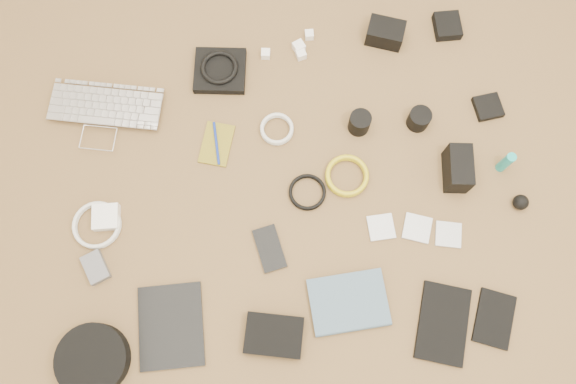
{
  "coord_description": "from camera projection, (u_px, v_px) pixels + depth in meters",
  "views": [
    {
      "loc": [
        -0.06,
        -0.45,
        1.62
      ],
      "look_at": [
        0.01,
        -0.0,
        0.02
      ],
      "focal_mm": 35.0,
      "sensor_mm": 36.0,
      "label": 1
    }
  ],
  "objects": [
    {
      "name": "laptop",
      "position": [
        103.0,
        120.0,
        1.73
      ],
      "size": [
        0.4,
        0.32,
        0.03
      ],
      "primitive_type": "imported",
      "rotation": [
        0.0,
        0.0,
        -0.26
      ],
      "color": "silver",
      "rests_on": "ground"
    },
    {
      "name": "headphone_pouch",
      "position": [
        220.0,
        71.0,
        1.78
      ],
      "size": [
        0.18,
        0.18,
        0.03
      ],
      "primitive_type": "cube",
      "rotation": [
        0.0,
        0.0,
        -0.18
      ],
      "color": "black",
      "rests_on": "ground"
    },
    {
      "name": "headphones",
      "position": [
        219.0,
        67.0,
        1.76
      ],
      "size": [
        0.14,
        0.14,
        0.01
      ],
      "primitive_type": "torus",
      "rotation": [
        0.0,
        0.0,
        -0.2
      ],
      "color": "black",
      "rests_on": "headphone_pouch"
    },
    {
      "name": "charger_a",
      "position": [
        266.0,
        54.0,
        1.79
      ],
      "size": [
        0.03,
        0.03,
        0.03
      ],
      "primitive_type": "cube",
      "rotation": [
        0.0,
        0.0,
        -0.19
      ],
      "color": "white",
      "rests_on": "ground"
    },
    {
      "name": "charger_b",
      "position": [
        309.0,
        35.0,
        1.81
      ],
      "size": [
        0.03,
        0.03,
        0.03
      ],
      "primitive_type": "cube",
      "rotation": [
        0.0,
        0.0,
        -0.07
      ],
      "color": "white",
      "rests_on": "ground"
    },
    {
      "name": "charger_c",
      "position": [
        301.0,
        54.0,
        1.79
      ],
      "size": [
        0.03,
        0.03,
        0.03
      ],
      "primitive_type": "cube",
      "rotation": [
        0.0,
        0.0,
        0.18
      ],
      "color": "white",
      "rests_on": "ground"
    },
    {
      "name": "charger_d",
      "position": [
        299.0,
        47.0,
        1.8
      ],
      "size": [
        0.04,
        0.04,
        0.03
      ],
      "primitive_type": "cube",
      "rotation": [
        0.0,
        0.0,
        0.37
      ],
      "color": "white",
      "rests_on": "ground"
    },
    {
      "name": "dslr_camera",
      "position": [
        385.0,
        33.0,
        1.79
      ],
      "size": [
        0.14,
        0.12,
        0.07
      ],
      "primitive_type": "cube",
      "rotation": [
        0.0,
        0.0,
        -0.4
      ],
      "color": "black",
      "rests_on": "ground"
    },
    {
      "name": "lens_pouch",
      "position": [
        447.0,
        26.0,
        1.82
      ],
      "size": [
        0.09,
        0.1,
        0.03
      ],
      "primitive_type": "cube",
      "rotation": [
        0.0,
        0.0,
        -0.06
      ],
      "color": "black",
      "rests_on": "ground"
    },
    {
      "name": "notebook_olive",
      "position": [
        217.0,
        144.0,
        1.72
      ],
      "size": [
        0.13,
        0.16,
        0.01
      ],
      "primitive_type": "cube",
      "rotation": [
        0.0,
        0.0,
        -0.34
      ],
      "color": "olive",
      "rests_on": "ground"
    },
    {
      "name": "pen_blue",
      "position": [
        216.0,
        143.0,
        1.71
      ],
      "size": [
        0.01,
        0.14,
        0.01
      ],
      "primitive_type": "cylinder",
      "rotation": [
        1.57,
        0.0,
        -0.01
      ],
      "color": "#132A9A",
      "rests_on": "notebook_olive"
    },
    {
      "name": "cable_white_a",
      "position": [
        277.0,
        130.0,
        1.73
      ],
      "size": [
        0.12,
        0.12,
        0.01
      ],
      "primitive_type": "torus",
      "rotation": [
        0.0,
        0.0,
        0.16
      ],
      "color": "silver",
      "rests_on": "ground"
    },
    {
      "name": "lens_a",
      "position": [
        360.0,
        123.0,
        1.71
      ],
      "size": [
        0.08,
        0.08,
        0.07
      ],
      "primitive_type": "cylinder",
      "rotation": [
        0.0,
        0.0,
        -0.21
      ],
      "color": "black",
      "rests_on": "ground"
    },
    {
      "name": "lens_b",
      "position": [
        419.0,
        119.0,
        1.71
      ],
      "size": [
        0.08,
        0.08,
        0.06
      ],
      "primitive_type": "cylinder",
      "rotation": [
        0.0,
        0.0,
        -0.28
      ],
      "color": "black",
      "rests_on": "ground"
    },
    {
      "name": "card_reader",
      "position": [
        488.0,
        107.0,
        1.75
      ],
      "size": [
        0.09,
        0.09,
        0.02
      ],
      "primitive_type": "cube",
      "rotation": [
        0.0,
        0.0,
        0.07
      ],
      "color": "black",
      "rests_on": "ground"
    },
    {
      "name": "power_brick",
      "position": [
        106.0,
        217.0,
        1.64
      ],
      "size": [
        0.08,
        0.08,
        0.03
      ],
      "primitive_type": "cube",
      "rotation": [
        0.0,
        0.0,
        -0.08
      ],
      "color": "white",
      "rests_on": "ground"
    },
    {
      "name": "cable_white_b",
      "position": [
        98.0,
        225.0,
        1.65
      ],
      "size": [
        0.14,
        0.14,
        0.01
      ],
      "primitive_type": "torus",
      "rotation": [
        0.0,
        0.0,
        0.0
      ],
      "color": "silver",
      "rests_on": "ground"
    },
    {
      "name": "cable_black",
      "position": [
        307.0,
        193.0,
        1.68
      ],
      "size": [
        0.13,
        0.13,
        0.01
      ],
      "primitive_type": "torus",
      "rotation": [
        0.0,
        0.0,
        -0.14
      ],
      "color": "black",
      "rests_on": "ground"
    },
    {
      "name": "cable_yellow",
      "position": [
        347.0,
        177.0,
        1.69
      ],
      "size": [
        0.14,
        0.14,
        0.01
      ],
      "primitive_type": "torus",
      "rotation": [
        0.0,
        0.0,
        -0.08
      ],
      "color": "gold",
      "rests_on": "ground"
    },
    {
      "name": "flash",
      "position": [
        458.0,
        169.0,
        1.65
      ],
      "size": [
        0.09,
        0.14,
        0.09
      ],
      "primitive_type": "cube",
      "rotation": [
        0.0,
        0.0,
        -0.18
      ],
      "color": "black",
      "rests_on": "ground"
    },
    {
      "name": "lens_cleaner",
      "position": [
        506.0,
        162.0,
        1.66
      ],
      "size": [
        0.04,
        0.04,
        0.1
      ],
      "primitive_type": "cylinder",
      "rotation": [
        0.0,
        0.0,
        0.34
      ],
      "color": "#19A8A4",
      "rests_on": "ground"
    },
    {
      "name": "battery_charger",
      "position": [
        96.0,
        267.0,
        1.61
      ],
      "size": [
        0.08,
        0.1,
        0.02
      ],
      "primitive_type": "cube",
      "rotation": [
        0.0,
        0.0,
        0.34
      ],
      "color": "slate",
      "rests_on": "ground"
    },
    {
      "name": "tablet",
      "position": [
        171.0,
        326.0,
        1.57
      ],
      "size": [
        0.19,
        0.24,
        0.01
      ],
      "primitive_type": "cube",
      "rotation": [
        0.0,
        0.0,
        -0.05
      ],
      "color": "black",
      "rests_on": "ground"
    },
    {
      "name": "phone",
      "position": [
        270.0,
        249.0,
        1.63
      ],
      "size": [
        0.09,
        0.14,
        0.01
      ],
      "primitive_type": "cube",
      "rotation": [
        0.0,
        0.0,
        0.15
      ],
      "color": "black",
      "rests_on": "ground"
    },
    {
      "name": "filter_case_left",
      "position": [
        381.0,
        227.0,
        1.65
      ],
      "size": [
        0.08,
        0.08,
        0.01
      ],
      "primitive_type": "cube",
      "rotation": [
        0.0,
        0.0,
        -0.01
      ],
      "color": "silver",
      "rests_on": "ground"
    },
    {
      "name": "filter_case_mid",
      "position": [
        417.0,
        228.0,
        1.65
      ],
      "size": [
        0.1,
        0.1,
        0.01
      ],
      "primitive_type": "cube",
      "rotation": [
        0.0,
        0.0,
        -0.39
      ],
      "color": "silver",
      "rests_on": "ground"
    },
    {
      "name": "filter_case_right",
      "position": [
        448.0,
        235.0,
        1.64
      ],
      "size": [
        0.09,
        0.09,
        0.01
      ],
      "primitive_type": "cube",
      "rotation": [
        0.0,
        0.0,
        -0.27
      ],
      "color": "silver",
      "rests_on": "ground"
    },
    {
      "name": "air_blower",
      "position": [
        521.0,
        202.0,
        1.65
      ],
      "size": [
        0.05,
        0.05,
        0.05
      ],
      "primitive_type": "sphere",
      "rotation": [
        0.0,
        0.0,
        0.16
      ],
      "color": "black",
      "rests_on": "ground"
    },
    {
      "name": "headphone_case",
      "position": [
        93.0,
        359.0,
        1.52
      ],
      "size": [
        0.25,
        0.25,
        0.05
      ],
      "primitive_type": "cylinder",
      "rotation": [
        0.0,
        0.0,
        -0.33
      ],
      "color": "black",
      "rests_on": "ground"
    },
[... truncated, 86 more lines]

